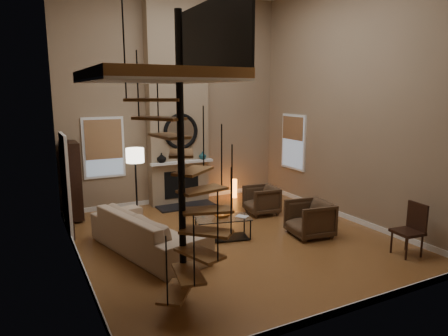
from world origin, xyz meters
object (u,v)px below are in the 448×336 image
armchair_far (313,219)px  hutch (71,180)px  coffee_table (223,226)px  floor_lamp (135,161)px  sofa (147,231)px  side_chair (411,227)px  accent_lamp (234,189)px  armchair_near (264,200)px

armchair_far → hutch: bearing=-120.1°
hutch → armchair_far: 5.53m
coffee_table → floor_lamp: bearing=122.4°
armchair_far → coffee_table: (-1.79, 0.64, -0.07)m
sofa → side_chair: bearing=-134.3°
coffee_table → accent_lamp: bearing=57.3°
hutch → armchair_near: (4.25, -1.64, -0.60)m
sofa → armchair_near: size_ratio=3.54×
accent_lamp → side_chair: (0.92, -5.08, 0.28)m
floor_lamp → accent_lamp: 3.36m
hutch → sofa: bearing=-69.4°
floor_lamp → side_chair: bearing=-46.9°
floor_lamp → hutch: bearing=148.9°
hutch → sofa: 2.88m
sofa → floor_lamp: bearing=-25.0°
armchair_near → armchair_far: (0.09, -1.74, 0.00)m
coffee_table → accent_lamp: accent_lamp is taller
hutch → armchair_near: hutch is taller
side_chair → coffee_table: bearing=140.0°
side_chair → armchair_far: bearing=119.7°
hutch → side_chair: (5.27, -5.02, -0.42)m
hutch → armchair_far: bearing=-38.0°
accent_lamp → side_chair: bearing=-79.7°
armchair_near → side_chair: bearing=23.6°
armchair_far → side_chair: size_ratio=0.85×
hutch → floor_lamp: bearing=-31.1°
floor_lamp → armchair_far: bearing=-40.6°
hutch → sofa: hutch is taller
coffee_table → floor_lamp: (-1.24, 1.95, 1.13)m
accent_lamp → armchair_near: bearing=-93.4°
armchair_near → coffee_table: armchair_near is taller
armchair_near → coffee_table: bearing=-50.3°
floor_lamp → side_chair: 5.86m
coffee_table → accent_lamp: (1.80, 2.80, -0.03)m
coffee_table → sofa: bearing=176.4°
sofa → armchair_near: (3.25, 1.00, -0.04)m
sofa → armchair_far: 3.42m
armchair_far → armchair_near: bearing=-169.2°
armchair_far → sofa: bearing=-94.6°
floor_lamp → accent_lamp: bearing=15.7°
armchair_near → floor_lamp: floor_lamp is taller
coffee_table → side_chair: bearing=-40.0°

